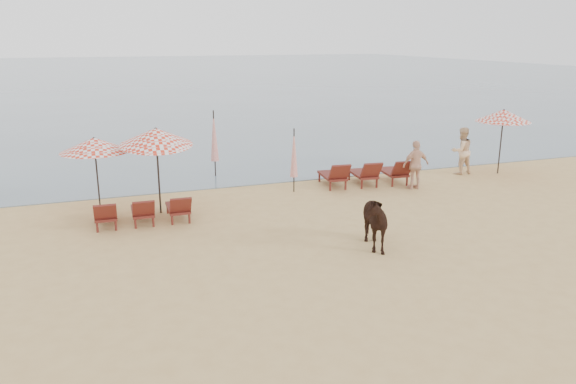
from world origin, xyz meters
The scene contains 12 objects.
ground centered at (0.00, 0.00, 0.00)m, with size 120.00×120.00×0.00m, color tan.
sea centered at (0.00, 80.00, 0.00)m, with size 160.00×140.00×0.06m, color #51606B.
lounger_cluster_left centered at (-3.84, 6.86, 0.41)m, with size 2.73×1.66×0.59m.
lounger_cluster_right centered at (4.31, 8.63, 0.47)m, with size 3.26×2.13×0.68m.
umbrella_open_left_a centered at (-5.00, 8.56, 2.12)m, with size 2.08×2.08×2.36m.
umbrella_open_left_b centered at (-3.23, 7.77, 2.41)m, with size 2.18×2.22×2.78m.
umbrella_open_right centered at (10.21, 8.53, 2.32)m, with size 2.11×2.11×2.58m.
umbrella_closed_left centered at (1.53, 8.69, 1.39)m, with size 0.28×0.28×2.26m.
umbrella_closed_right centered at (-0.60, 11.82, 1.60)m, with size 0.32×0.32×2.60m.
cow centered at (1.51, 2.95, 0.75)m, with size 0.81×1.77×1.50m, color black.
beachgoer_right_a centered at (8.73, 8.99, 0.93)m, with size 0.91×0.71×1.87m, color #E3B98E.
beachgoer_right_b centered at (5.78, 7.61, 0.88)m, with size 1.03×0.43×1.76m, color #D9A487.
Camera 1 is at (-5.09, -9.29, 5.32)m, focal length 35.00 mm.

